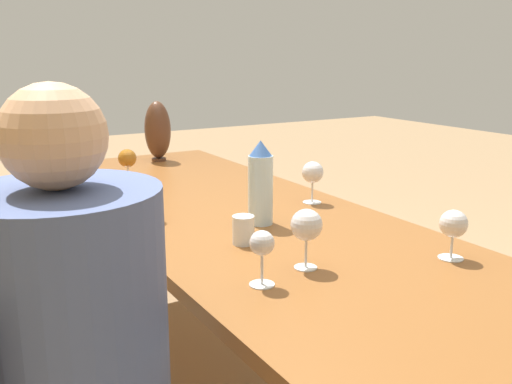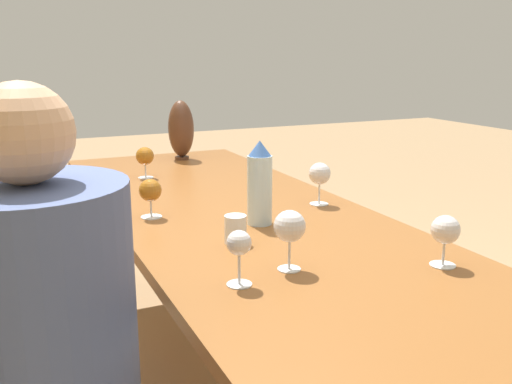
# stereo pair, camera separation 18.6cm
# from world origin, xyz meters

# --- Properties ---
(dining_table) EXTENTS (2.45, 0.86, 0.72)m
(dining_table) POSITION_xyz_m (0.00, 0.00, 0.65)
(dining_table) COLOR brown
(dining_table) RESTS_ON ground_plane
(water_bottle) EXTENTS (0.08, 0.08, 0.27)m
(water_bottle) POSITION_xyz_m (-0.18, -0.00, 0.85)
(water_bottle) COLOR silver
(water_bottle) RESTS_ON dining_table
(water_tumbler) EXTENTS (0.06, 0.06, 0.08)m
(water_tumbler) POSITION_xyz_m (-0.32, 0.15, 0.76)
(water_tumbler) COLOR silver
(water_tumbler) RESTS_ON dining_table
(vase) EXTENTS (0.13, 0.13, 0.30)m
(vase) POSITION_xyz_m (1.03, -0.11, 0.88)
(vase) COLOR #4C2D1E
(vase) RESTS_ON dining_table
(wine_glass_0) EXTENTS (0.08, 0.08, 0.14)m
(wine_glass_0) POSITION_xyz_m (-0.72, -0.28, 0.82)
(wine_glass_0) COLOR silver
(wine_glass_0) RESTS_ON dining_table
(wine_glass_1) EXTENTS (0.08, 0.08, 0.16)m
(wine_glass_1) POSITION_xyz_m (-0.05, -0.30, 0.83)
(wine_glass_1) COLOR silver
(wine_glass_1) RESTS_ON dining_table
(wine_glass_2) EXTENTS (0.06, 0.06, 0.14)m
(wine_glass_2) POSITION_xyz_m (-0.61, 0.26, 0.82)
(wine_glass_2) COLOR silver
(wine_glass_2) RESTS_ON dining_table
(wine_glass_3) EXTENTS (0.08, 0.08, 0.14)m
(wine_glass_3) POSITION_xyz_m (0.66, 0.17, 0.82)
(wine_glass_3) COLOR silver
(wine_glass_3) RESTS_ON dining_table
(wine_glass_4) EXTENTS (0.08, 0.08, 0.16)m
(wine_glass_4) POSITION_xyz_m (-0.57, 0.10, 0.84)
(wine_glass_4) COLOR silver
(wine_glass_4) RESTS_ON dining_table
(wine_glass_5) EXTENTS (0.08, 0.08, 0.13)m
(wine_glass_5) POSITION_xyz_m (0.04, 0.30, 0.81)
(wine_glass_5) COLOR silver
(wine_glass_5) RESTS_ON dining_table
(chair_far) EXTENTS (0.44, 0.44, 0.87)m
(chair_far) POSITION_xyz_m (0.23, 0.77, 0.48)
(chair_far) COLOR brown
(chair_far) RESTS_ON ground_plane
(person_near) EXTENTS (0.40, 0.40, 1.22)m
(person_near) POSITION_xyz_m (-0.60, 0.69, 0.64)
(person_near) COLOR #2D2D38
(person_near) RESTS_ON ground_plane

